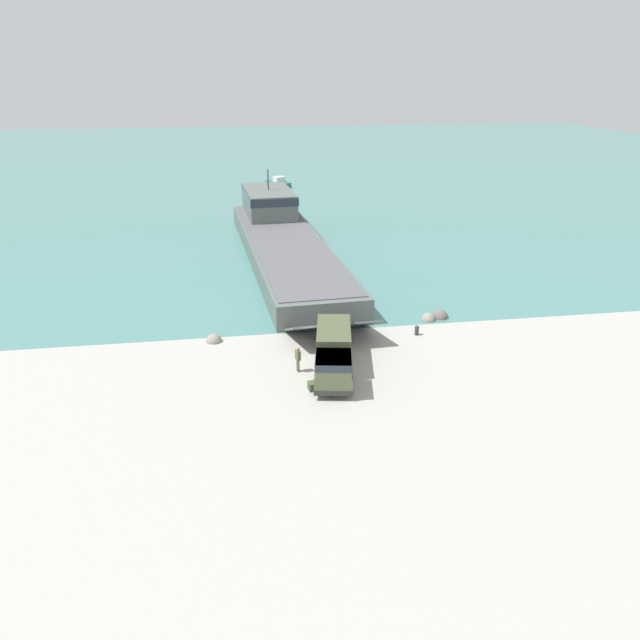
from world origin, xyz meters
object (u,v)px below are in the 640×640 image
landing_craft (281,236)px  mooring_bollard (417,330)px  cargo_crate (313,386)px  military_truck (334,353)px  soldier_on_ramp (298,357)px  moored_boat_a (278,183)px

landing_craft → mooring_bollard: 25.64m
landing_craft → cargo_crate: (-1.25, -31.76, -1.55)m
military_truck → soldier_on_ramp: size_ratio=4.42×
soldier_on_ramp → cargo_crate: (0.59, -2.71, -0.78)m
moored_boat_a → cargo_crate: size_ratio=8.76×
military_truck → soldier_on_ramp: bearing=-94.5°
military_truck → mooring_bollard: size_ratio=10.44×
landing_craft → cargo_crate: 31.82m
landing_craft → military_truck: bearing=-92.3°
moored_boat_a → mooring_bollard: bearing=-108.0°
moored_boat_a → mooring_bollard: (4.27, -65.34, -0.14)m
landing_craft → moored_boat_a: bearing=81.8°
cargo_crate → soldier_on_ramp: bearing=102.3°
moored_boat_a → soldier_on_ramp: bearing=-116.2°
military_truck → moored_boat_a: 70.71m
soldier_on_ramp → cargo_crate: size_ratio=2.82×
landing_craft → cargo_crate: bearing=-95.4°
military_truck → mooring_bollard: (7.40, 5.30, -1.07)m
mooring_bollard → cargo_crate: mooring_bollard is taller
cargo_crate → military_truck: bearing=50.7°
soldier_on_ramp → moored_boat_a: 70.24m
moored_boat_a → cargo_crate: bearing=-115.5°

